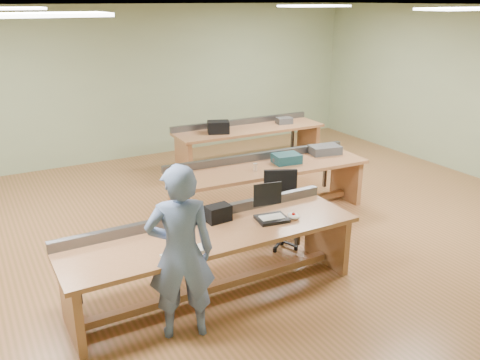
{
  "coord_description": "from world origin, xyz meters",
  "views": [
    {
      "loc": [
        -3.08,
        -5.86,
        3.09
      ],
      "look_at": [
        -0.13,
        -0.6,
        0.93
      ],
      "focal_mm": 38.0,
      "sensor_mm": 36.0,
      "label": 1
    }
  ],
  "objects_px": {
    "workbench_back": "(249,138)",
    "task_chair": "(281,218)",
    "workbench_mid": "(268,178)",
    "camera_bag": "(218,213)",
    "mug": "(276,161)",
    "parts_bin_grey": "(325,150)",
    "workbench_front": "(213,247)",
    "parts_bin_teal": "(287,158)",
    "drinks_can": "(255,167)",
    "person": "(181,253)",
    "laptop_base": "(272,219)"
  },
  "relations": [
    {
      "from": "workbench_back",
      "to": "task_chair",
      "type": "relative_size",
      "value": 3.04
    },
    {
      "from": "workbench_mid",
      "to": "workbench_back",
      "type": "bearing_deg",
      "value": 69.98
    },
    {
      "from": "camera_bag",
      "to": "mug",
      "type": "bearing_deg",
      "value": 36.35
    },
    {
      "from": "parts_bin_grey",
      "to": "workbench_front",
      "type": "bearing_deg",
      "value": -148.96
    },
    {
      "from": "task_chair",
      "to": "parts_bin_teal",
      "type": "bearing_deg",
      "value": 77.9
    },
    {
      "from": "mug",
      "to": "drinks_can",
      "type": "distance_m",
      "value": 0.48
    },
    {
      "from": "camera_bag",
      "to": "mug",
      "type": "xyz_separation_m",
      "value": [
        1.71,
        1.45,
        -0.05
      ]
    },
    {
      "from": "workbench_back",
      "to": "mug",
      "type": "distance_m",
      "value": 2.27
    },
    {
      "from": "workbench_front",
      "to": "task_chair",
      "type": "bearing_deg",
      "value": 26.6
    },
    {
      "from": "parts_bin_teal",
      "to": "camera_bag",
      "type": "bearing_deg",
      "value": -143.22
    },
    {
      "from": "workbench_front",
      "to": "parts_bin_teal",
      "type": "relative_size",
      "value": 8.2
    },
    {
      "from": "parts_bin_teal",
      "to": "drinks_can",
      "type": "height_order",
      "value": "parts_bin_teal"
    },
    {
      "from": "workbench_front",
      "to": "parts_bin_teal",
      "type": "xyz_separation_m",
      "value": [
        2.04,
        1.61,
        0.25
      ]
    },
    {
      "from": "parts_bin_grey",
      "to": "mug",
      "type": "bearing_deg",
      "value": -177.28
    },
    {
      "from": "task_chair",
      "to": "workbench_front",
      "type": "bearing_deg",
      "value": -128.82
    },
    {
      "from": "task_chair",
      "to": "person",
      "type": "bearing_deg",
      "value": -124.08
    },
    {
      "from": "mug",
      "to": "laptop_base",
      "type": "bearing_deg",
      "value": -124.39
    },
    {
      "from": "workbench_back",
      "to": "camera_bag",
      "type": "xyz_separation_m",
      "value": [
        -2.47,
        -3.57,
        0.28
      ]
    },
    {
      "from": "workbench_front",
      "to": "parts_bin_grey",
      "type": "relative_size",
      "value": 6.77
    },
    {
      "from": "drinks_can",
      "to": "parts_bin_grey",
      "type": "bearing_deg",
      "value": 7.69
    },
    {
      "from": "laptop_base",
      "to": "workbench_back",
      "type": "bearing_deg",
      "value": 72.28
    },
    {
      "from": "parts_bin_grey",
      "to": "drinks_can",
      "type": "relative_size",
      "value": 4.35
    },
    {
      "from": "person",
      "to": "camera_bag",
      "type": "bearing_deg",
      "value": -119.22
    },
    {
      "from": "workbench_back",
      "to": "drinks_can",
      "type": "bearing_deg",
      "value": -116.54
    },
    {
      "from": "laptop_base",
      "to": "task_chair",
      "type": "distance_m",
      "value": 1.04
    },
    {
      "from": "mug",
      "to": "workbench_front",
      "type": "bearing_deg",
      "value": -138.6
    },
    {
      "from": "laptop_base",
      "to": "drinks_can",
      "type": "xyz_separation_m",
      "value": [
        0.73,
        1.58,
        0.04
      ]
    },
    {
      "from": "workbench_back",
      "to": "workbench_mid",
      "type": "bearing_deg",
      "value": -111.6
    },
    {
      "from": "workbench_mid",
      "to": "workbench_front",
      "type": "bearing_deg",
      "value": -133.45
    },
    {
      "from": "workbench_front",
      "to": "laptop_base",
      "type": "bearing_deg",
      "value": -4.57
    },
    {
      "from": "camera_bag",
      "to": "drinks_can",
      "type": "xyz_separation_m",
      "value": [
        1.26,
        1.3,
        -0.04
      ]
    },
    {
      "from": "workbench_mid",
      "to": "laptop_base",
      "type": "xyz_separation_m",
      "value": [
        -1.01,
        -1.69,
        0.21
      ]
    },
    {
      "from": "workbench_mid",
      "to": "parts_bin_grey",
      "type": "distance_m",
      "value": 1.15
    },
    {
      "from": "parts_bin_teal",
      "to": "workbench_mid",
      "type": "bearing_deg",
      "value": 176.8
    },
    {
      "from": "parts_bin_teal",
      "to": "parts_bin_grey",
      "type": "xyz_separation_m",
      "value": [
        0.81,
        0.1,
        -0.0
      ]
    },
    {
      "from": "parts_bin_teal",
      "to": "drinks_can",
      "type": "bearing_deg",
      "value": -171.65
    },
    {
      "from": "person",
      "to": "parts_bin_teal",
      "type": "distance_m",
      "value": 3.35
    },
    {
      "from": "workbench_back",
      "to": "workbench_front",
      "type": "bearing_deg",
      "value": -123.35
    },
    {
      "from": "camera_bag",
      "to": "mug",
      "type": "relative_size",
      "value": 2.44
    },
    {
      "from": "workbench_front",
      "to": "person",
      "type": "xyz_separation_m",
      "value": [
        -0.57,
        -0.49,
        0.31
      ]
    },
    {
      "from": "person",
      "to": "parts_bin_teal",
      "type": "relative_size",
      "value": 4.4
    },
    {
      "from": "workbench_front",
      "to": "drinks_can",
      "type": "height_order",
      "value": "same"
    },
    {
      "from": "parts_bin_teal",
      "to": "mug",
      "type": "relative_size",
      "value": 3.55
    },
    {
      "from": "parts_bin_grey",
      "to": "task_chair",
      "type": "bearing_deg",
      "value": -145.29
    },
    {
      "from": "person",
      "to": "parts_bin_grey",
      "type": "xyz_separation_m",
      "value": [
        3.42,
        2.2,
        -0.06
      ]
    },
    {
      "from": "workbench_mid",
      "to": "person",
      "type": "distance_m",
      "value": 3.14
    },
    {
      "from": "workbench_mid",
      "to": "workbench_back",
      "type": "xyz_separation_m",
      "value": [
        0.93,
        2.17,
        -0.0
      ]
    },
    {
      "from": "laptop_base",
      "to": "drinks_can",
      "type": "height_order",
      "value": "drinks_can"
    },
    {
      "from": "workbench_front",
      "to": "task_chair",
      "type": "height_order",
      "value": "task_chair"
    },
    {
      "from": "workbench_mid",
      "to": "parts_bin_grey",
      "type": "height_order",
      "value": "parts_bin_grey"
    }
  ]
}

